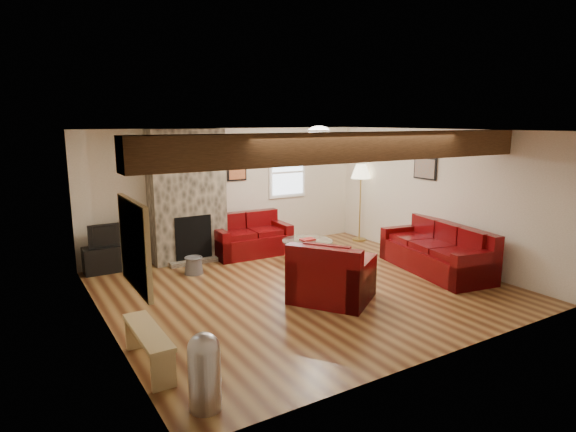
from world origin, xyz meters
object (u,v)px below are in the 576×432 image
(tv_cabinet, at_px, (111,258))
(television, at_px, (109,234))
(floor_lamp, at_px, (361,176))
(coffee_table, at_px, (307,252))
(sofa_three, at_px, (436,248))
(loveseat, at_px, (250,234))
(armchair_red, at_px, (332,271))

(tv_cabinet, relative_size, television, 1.27)
(floor_lamp, bearing_deg, tv_cabinet, 174.02)
(floor_lamp, bearing_deg, coffee_table, -155.23)
(sofa_three, relative_size, tv_cabinet, 2.35)
(television, xyz_separation_m, floor_lamp, (5.25, -0.55, 0.79))
(loveseat, height_order, television, television)
(loveseat, bearing_deg, sofa_three, -48.07)
(sofa_three, xyz_separation_m, coffee_table, (-1.70, 1.54, -0.19))
(loveseat, relative_size, coffee_table, 1.63)
(sofa_three, bearing_deg, television, -111.59)
(armchair_red, bearing_deg, coffee_table, -56.60)
(loveseat, bearing_deg, tv_cabinet, 175.30)
(sofa_three, bearing_deg, floor_lamp, -177.43)
(loveseat, relative_size, television, 2.09)
(sofa_three, xyz_separation_m, tv_cabinet, (-4.93, 3.02, -0.19))
(sofa_three, relative_size, television, 2.98)
(armchair_red, relative_size, coffee_table, 1.18)
(armchair_red, distance_m, television, 4.08)
(tv_cabinet, distance_m, floor_lamp, 5.42)
(tv_cabinet, distance_m, television, 0.44)
(coffee_table, distance_m, floor_lamp, 2.55)
(loveseat, relative_size, armchair_red, 1.38)
(television, distance_m, floor_lamp, 5.34)
(armchair_red, xyz_separation_m, tv_cabinet, (-2.53, 3.18, -0.22))
(coffee_table, bearing_deg, floor_lamp, 24.77)
(loveseat, xyz_separation_m, tv_cabinet, (-2.63, 0.30, -0.17))
(armchair_red, xyz_separation_m, television, (-2.53, 3.18, 0.22))
(loveseat, bearing_deg, armchair_red, -90.16)
(coffee_table, height_order, television, television)
(loveseat, relative_size, floor_lamp, 0.89)
(television, bearing_deg, tv_cabinet, 0.00)
(loveseat, relative_size, tv_cabinet, 1.65)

